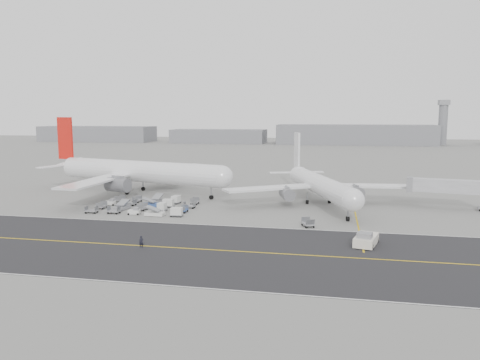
% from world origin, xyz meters
% --- Properties ---
extents(ground, '(700.00, 700.00, 0.00)m').
position_xyz_m(ground, '(0.00, 0.00, 0.00)').
color(ground, gray).
rests_on(ground, ground).
extents(taxiway, '(220.00, 59.00, 0.03)m').
position_xyz_m(taxiway, '(5.02, -17.98, 0.01)').
color(taxiway, '#262628').
rests_on(taxiway, ground).
extents(horizon_buildings, '(520.00, 28.00, 28.00)m').
position_xyz_m(horizon_buildings, '(30.00, 260.00, 0.00)').
color(horizon_buildings, slate).
rests_on(horizon_buildings, ground).
extents(control_tower, '(7.00, 7.00, 31.25)m').
position_xyz_m(control_tower, '(100.00, 265.00, 16.25)').
color(control_tower, slate).
rests_on(control_tower, ground).
extents(airliner_a, '(56.75, 55.50, 20.00)m').
position_xyz_m(airliner_a, '(-26.30, 30.19, 5.76)').
color(airliner_a, white).
rests_on(airliner_a, ground).
extents(airliner_b, '(43.36, 44.16, 15.88)m').
position_xyz_m(airliner_b, '(22.04, 23.54, 4.59)').
color(airliner_b, white).
rests_on(airliner_b, ground).
extents(pushback_tug, '(4.43, 8.32, 2.35)m').
position_xyz_m(pushback_tug, '(30.53, -10.79, 0.96)').
color(pushback_tug, white).
rests_on(pushback_tug, ground).
extents(jet_bridge, '(17.96, 6.12, 6.70)m').
position_xyz_m(jet_bridge, '(50.23, 23.32, 4.67)').
color(jet_bridge, gray).
rests_on(jet_bridge, ground).
extents(gse_cluster, '(26.78, 21.39, 1.95)m').
position_xyz_m(gse_cluster, '(-15.36, 10.46, 0.00)').
color(gse_cluster, gray).
rests_on(gse_cluster, ground).
extents(stray_dolly, '(2.65, 3.20, 1.69)m').
position_xyz_m(stray_dolly, '(20.84, 0.02, 0.00)').
color(stray_dolly, silver).
rests_on(stray_dolly, ground).
extents(ground_crew_a, '(0.78, 0.59, 1.92)m').
position_xyz_m(ground_crew_a, '(-3.83, -19.10, 0.96)').
color(ground_crew_a, black).
rests_on(ground_crew_a, ground).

